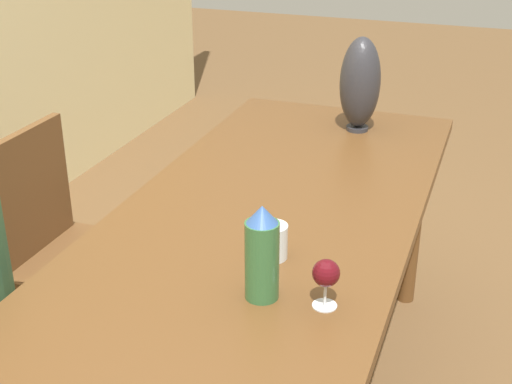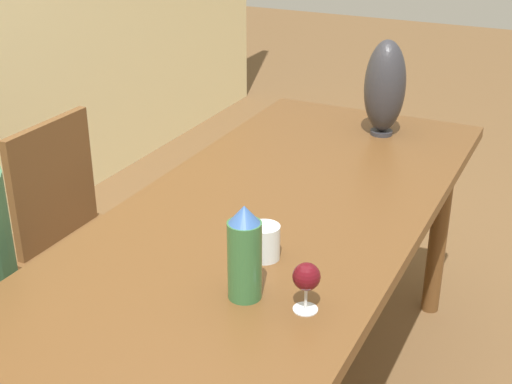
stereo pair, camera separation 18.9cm
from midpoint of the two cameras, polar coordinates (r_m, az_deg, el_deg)
dining_table at (r=1.81m, az=0.19°, el=-7.54°), size 2.58×0.83×0.77m
water_bottle at (r=1.57m, az=2.53°, el=-5.04°), size 0.08×0.08×0.23m
water_tumbler at (r=1.76m, az=3.75°, el=-4.09°), size 0.08×0.08×0.09m
vase at (r=2.59m, az=12.36°, el=8.19°), size 0.15×0.15×0.35m
wine_glass_2 at (r=1.55m, az=7.57°, el=-6.94°), size 0.06×0.06×0.12m
chair_far at (r=2.55m, az=-11.22°, el=-3.65°), size 0.44×0.44×0.88m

